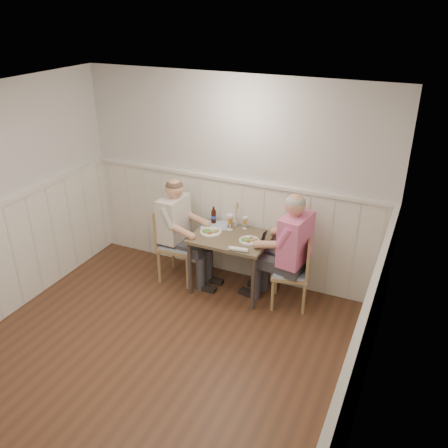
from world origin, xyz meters
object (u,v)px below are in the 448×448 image
chair_left (175,241)px  man_in_pink (290,260)px  chair_right (296,269)px  grass_vase (235,215)px  dining_table (231,243)px  beer_bottle (214,216)px  diner_cream (178,238)px

chair_left → man_in_pink: man_in_pink is taller
chair_right → grass_vase: (-0.89, 0.28, 0.42)m
man_in_pink → grass_vase: 0.93m
dining_table → grass_vase: 0.39m
beer_bottle → grass_vase: size_ratio=0.65×
man_in_pink → grass_vase: size_ratio=4.20×
chair_right → chair_left: 1.60m
chair_right → chair_left: (-1.60, -0.04, 0.05)m
chair_right → dining_table: bearing=-179.9°
chair_left → grass_vase: grass_vase is taller
chair_left → beer_bottle: bearing=34.1°
man_in_pink → diner_cream: man_in_pink is taller
chair_right → man_in_pink: bearing=-162.2°
chair_right → chair_left: chair_left is taller
diner_cream → grass_vase: diner_cream is taller
diner_cream → chair_left: bearing=166.0°
diner_cream → man_in_pink: bearing=1.3°
chair_right → chair_left: bearing=-178.5°
beer_bottle → grass_vase: grass_vase is taller
dining_table → man_in_pink: 0.76m
beer_bottle → man_in_pink: bearing=-13.4°
dining_table → chair_right: (0.83, 0.00, -0.16)m
diner_cream → beer_bottle: 0.54m
dining_table → chair_right: size_ratio=1.04×
chair_right → grass_vase: 1.02m
man_in_pink → diner_cream: size_ratio=1.03×
dining_table → man_in_pink: man_in_pink is taller
chair_left → man_in_pink: size_ratio=0.68×
chair_left → grass_vase: size_ratio=2.87×
dining_table → chair_right: bearing=0.1°
chair_left → beer_bottle: (0.42, 0.28, 0.31)m
grass_vase → man_in_pink: bearing=-20.1°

